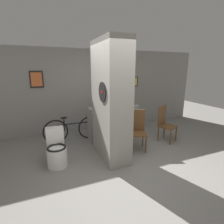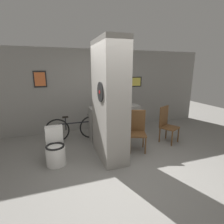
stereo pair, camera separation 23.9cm
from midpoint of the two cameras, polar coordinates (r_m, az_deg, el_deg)
ground_plane at (r=3.83m, az=2.97°, el=-17.55°), size 14.00×14.00×0.00m
wall_back at (r=5.79m, az=-8.07°, el=6.96°), size 8.00×0.09×2.60m
pillar_center at (r=3.83m, az=-2.29°, el=3.45°), size 0.54×1.20×2.60m
counter_shelf at (r=5.12m, az=-0.89°, el=-3.34°), size 1.46×0.44×0.95m
toilet at (r=3.98m, az=-19.35°, el=-11.85°), size 0.41×0.57×0.77m
chair_near_pillar at (r=4.44m, az=6.63°, el=-5.44°), size 0.54×0.54×1.00m
chair_by_doorway at (r=5.10m, az=15.67°, el=-3.29°), size 0.56×0.56×1.00m
bicycle at (r=5.07m, az=-13.83°, el=-5.43°), size 1.62×0.42×0.72m
bottle_tall at (r=5.11m, az=2.42°, el=3.18°), size 0.08×0.08×0.26m
bottle_short at (r=5.12m, az=3.80°, el=2.86°), size 0.07×0.07×0.18m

